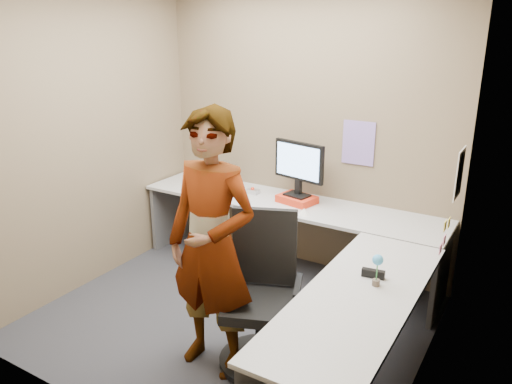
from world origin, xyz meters
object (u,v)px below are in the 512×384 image
Objects in this scene: desk at (301,248)px; monitor at (299,164)px; person at (212,245)px; office_chair at (261,305)px.

desk is 5.59× the size of monitor.
desk is at bearing 77.54° from person.
office_chair is (0.05, -0.72, -0.14)m from desk.
monitor is 0.29× the size of person.
monitor reaches higher than desk.
office_chair is at bearing -61.79° from monitor.
monitor is at bearing 118.81° from desk.
desk is 1.00m from person.
person reaches higher than office_chair.
monitor is (-0.35, 0.63, 0.51)m from desk.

